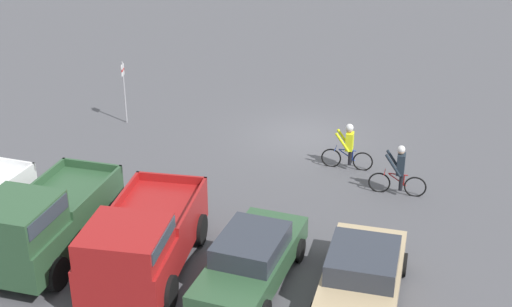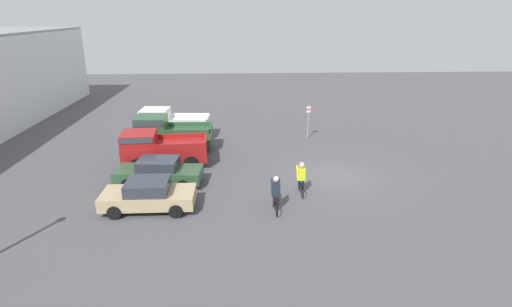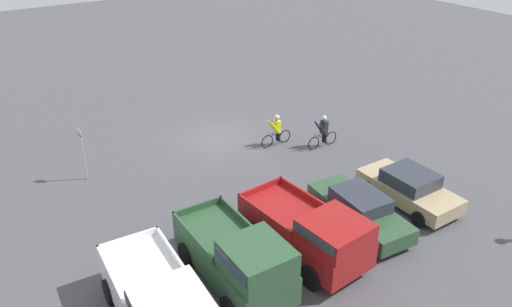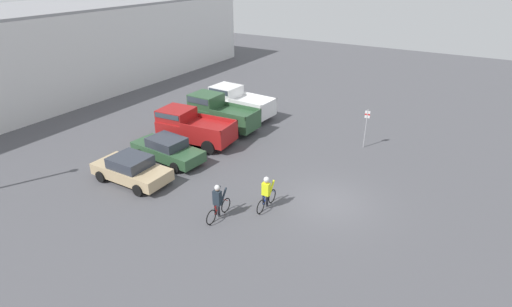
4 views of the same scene
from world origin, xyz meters
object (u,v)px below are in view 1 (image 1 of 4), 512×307
Objects in this scene: pickup_truck_1 at (43,222)px; cyclist_1 at (399,170)px; sedan_0 at (362,275)px; sedan_1 at (251,260)px; fire_lane_sign at (124,86)px; cyclist_0 at (348,146)px; pickup_truck_0 at (141,240)px.

cyclist_1 is at bearing -144.51° from pickup_truck_1.
sedan_1 is (2.80, 0.04, 0.01)m from sedan_0.
cyclist_1 is 0.73× the size of fire_lane_sign.
cyclist_0 is at bearing -79.04° from sedan_0.
fire_lane_sign is at bearing -11.71° from cyclist_0.
pickup_truck_1 is at bearing 3.99° from sedan_1.
pickup_truck_0 reaches higher than sedan_0.
pickup_truck_1 is at bearing 102.02° from fire_lane_sign.
cyclist_1 is (-3.20, -5.89, 0.14)m from sedan_1.
sedan_1 is at bearing 129.71° from fire_lane_sign.
pickup_truck_1 is at bearing 35.49° from cyclist_1.
pickup_truck_0 is at bearing 61.94° from cyclist_0.
sedan_1 reaches higher than sedan_0.
cyclist_0 is 0.71× the size of fire_lane_sign.
sedan_0 is at bearing -174.88° from pickup_truck_0.
fire_lane_sign is (9.04, -1.87, 0.65)m from cyclist_0.
fire_lane_sign is (10.45, -9.17, 0.80)m from sedan_0.
pickup_truck_1 is at bearing 2.94° from sedan_0.
fire_lane_sign is (4.88, -9.67, 0.40)m from pickup_truck_0.
fire_lane_sign reaches higher than cyclist_1.
fire_lane_sign is (2.04, -9.60, 0.31)m from pickup_truck_1.
sedan_0 is at bearing -177.06° from pickup_truck_1.
sedan_0 is 2.80m from sedan_1.
sedan_0 is 7.44m from cyclist_0.
cyclist_0 reaches higher than sedan_1.
sedan_0 is at bearing 138.72° from fire_lane_sign.
cyclist_0 is at bearing -132.13° from pickup_truck_1.
fire_lane_sign reaches higher than pickup_truck_0.
sedan_0 is 0.91× the size of sedan_1.
sedan_0 is 13.93m from fire_lane_sign.
sedan_1 is 0.92× the size of pickup_truck_0.
cyclist_0 is at bearing -100.70° from sedan_1.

